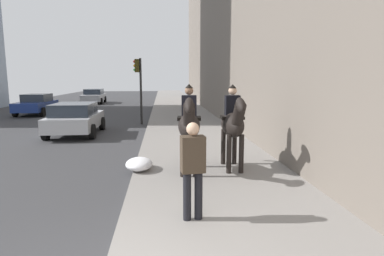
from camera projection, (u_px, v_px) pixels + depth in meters
mounted_horse_near at (189, 124)px, 8.22m from camera, size 2.15×0.68×2.28m
mounted_horse_far at (233, 123)px, 8.52m from camera, size 2.15×0.61×2.26m
pedestrian_greeting at (193, 165)px, 5.47m from camera, size 0.31×0.43×1.70m
car_near_lane at (75, 118)px, 14.48m from camera, size 3.98×2.14×1.44m
car_mid_lane at (36, 104)px, 22.49m from camera, size 4.01×2.02×1.44m
car_far_lane at (94, 96)px, 32.40m from camera, size 4.65×2.20×1.44m
traffic_light_near_curb at (139, 80)px, 17.52m from camera, size 0.20×0.44×3.60m
snow_pile_far at (139, 164)px, 8.61m from camera, size 0.93×0.71×0.32m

